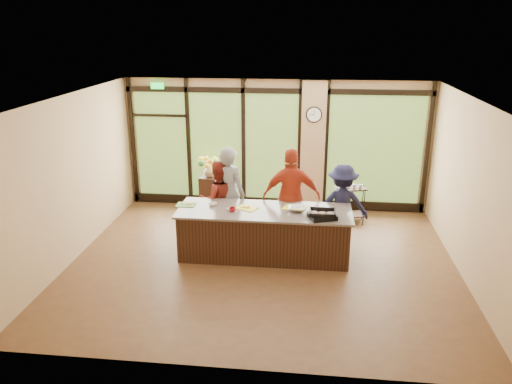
% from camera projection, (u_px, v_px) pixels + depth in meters
% --- Properties ---
extents(floor, '(7.00, 7.00, 0.00)m').
position_uv_depth(floor, '(263.00, 262.00, 9.18)').
color(floor, '#53321D').
rests_on(floor, ground).
extents(ceiling, '(7.00, 7.00, 0.00)m').
position_uv_depth(ceiling, '(263.00, 99.00, 8.22)').
color(ceiling, white).
rests_on(ceiling, back_wall).
extents(back_wall, '(7.00, 0.00, 7.00)m').
position_uv_depth(back_wall, '(276.00, 145.00, 11.52)').
color(back_wall, tan).
rests_on(back_wall, floor).
extents(left_wall, '(0.00, 6.00, 6.00)m').
position_uv_depth(left_wall, '(72.00, 178.00, 9.07)').
color(left_wall, tan).
rests_on(left_wall, floor).
extents(right_wall, '(0.00, 6.00, 6.00)m').
position_uv_depth(right_wall, '(471.00, 192.00, 8.33)').
color(right_wall, tan).
rests_on(right_wall, floor).
extents(window_wall, '(6.90, 0.12, 3.00)m').
position_uv_depth(window_wall, '(283.00, 150.00, 11.49)').
color(window_wall, tan).
rests_on(window_wall, floor).
extents(island_base, '(3.10, 1.00, 0.88)m').
position_uv_depth(island_base, '(264.00, 234.00, 9.32)').
color(island_base, '#321A10').
rests_on(island_base, floor).
extents(countertop, '(3.20, 1.10, 0.04)m').
position_uv_depth(countertop, '(264.00, 211.00, 9.18)').
color(countertop, slate).
rests_on(countertop, island_base).
extents(wall_clock, '(0.36, 0.04, 0.36)m').
position_uv_depth(wall_clock, '(314.00, 115.00, 11.06)').
color(wall_clock, black).
rests_on(wall_clock, window_wall).
extents(cook_left, '(0.82, 0.70, 1.91)m').
position_uv_depth(cook_left, '(229.00, 193.00, 9.94)').
color(cook_left, gray).
rests_on(cook_left, floor).
extents(cook_midleft, '(0.95, 0.85, 1.62)m').
position_uv_depth(cook_midleft, '(218.00, 200.00, 10.02)').
color(cook_midleft, maroon).
rests_on(cook_midleft, floor).
extents(cook_midright, '(1.16, 0.56, 1.92)m').
position_uv_depth(cook_midright, '(291.00, 197.00, 9.75)').
color(cook_midright, '#A83019').
rests_on(cook_midright, floor).
extents(cook_right, '(1.07, 0.64, 1.62)m').
position_uv_depth(cook_right, '(342.00, 205.00, 9.75)').
color(cook_right, '#171832').
rests_on(cook_right, floor).
extents(roasting_pan, '(0.55, 0.49, 0.08)m').
position_uv_depth(roasting_pan, '(322.00, 216.00, 8.76)').
color(roasting_pan, black).
rests_on(roasting_pan, countertop).
extents(mixing_bowl, '(0.34, 0.34, 0.08)m').
position_uv_depth(mixing_bowl, '(297.00, 209.00, 9.11)').
color(mixing_bowl, silver).
rests_on(mixing_bowl, countertop).
extents(cutting_board_left, '(0.36, 0.27, 0.01)m').
position_uv_depth(cutting_board_left, '(186.00, 205.00, 9.42)').
color(cutting_board_left, '#569A38').
rests_on(cutting_board_left, countertop).
extents(cutting_board_center, '(0.46, 0.41, 0.01)m').
position_uv_depth(cutting_board_center, '(247.00, 208.00, 9.25)').
color(cutting_board_center, '#F2F239').
rests_on(cutting_board_center, countertop).
extents(cutting_board_right, '(0.48, 0.41, 0.01)m').
position_uv_depth(cutting_board_right, '(295.00, 208.00, 9.25)').
color(cutting_board_right, '#F2F239').
rests_on(cutting_board_right, countertop).
extents(prep_bowl_near, '(0.18, 0.18, 0.05)m').
position_uv_depth(prep_bowl_near, '(213.00, 204.00, 9.39)').
color(prep_bowl_near, silver).
rests_on(prep_bowl_near, countertop).
extents(prep_bowl_mid, '(0.16, 0.16, 0.04)m').
position_uv_depth(prep_bowl_mid, '(230.00, 209.00, 9.14)').
color(prep_bowl_mid, silver).
rests_on(prep_bowl_mid, countertop).
extents(prep_bowl_far, '(0.17, 0.17, 0.03)m').
position_uv_depth(prep_bowl_far, '(299.00, 205.00, 9.35)').
color(prep_bowl_far, silver).
rests_on(prep_bowl_far, countertop).
extents(red_ramekin, '(0.14, 0.14, 0.09)m').
position_uv_depth(red_ramekin, '(232.00, 209.00, 9.07)').
color(red_ramekin, '#A4101D').
rests_on(red_ramekin, countertop).
extents(flower_stand, '(0.48, 0.48, 0.82)m').
position_uv_depth(flower_stand, '(211.00, 194.00, 11.61)').
color(flower_stand, '#321A10').
rests_on(flower_stand, floor).
extents(flower_vase, '(0.34, 0.34, 0.30)m').
position_uv_depth(flower_vase, '(210.00, 171.00, 11.43)').
color(flower_vase, olive).
rests_on(flower_vase, flower_stand).
extents(bar_cart, '(0.72, 0.53, 0.88)m').
position_uv_depth(bar_cart, '(350.00, 199.00, 10.89)').
color(bar_cart, '#321A10').
rests_on(bar_cart, floor).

